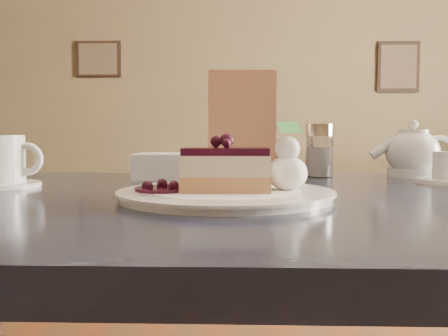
{
  "coord_description": "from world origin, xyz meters",
  "views": [
    {
      "loc": [
        0.11,
        -0.58,
        0.88
      ],
      "look_at": [
        0.08,
        0.06,
        0.83
      ],
      "focal_mm": 40.0,
      "sensor_mm": 36.0,
      "label": 1
    }
  ],
  "objects_px": {
    "cheesecake_slice": "(226,170)",
    "coffee_set": "(2,164)",
    "dessert_plate": "(226,195)",
    "main_table": "(227,247)",
    "tea_set": "(419,157)"
  },
  "relations": [
    {
      "from": "cheesecake_slice",
      "to": "coffee_set",
      "type": "bearing_deg",
      "value": 159.43
    },
    {
      "from": "dessert_plate",
      "to": "coffee_set",
      "type": "xyz_separation_m",
      "value": [
        -0.4,
        0.15,
        0.04
      ]
    },
    {
      "from": "dessert_plate",
      "to": "cheesecake_slice",
      "type": "height_order",
      "value": "cheesecake_slice"
    },
    {
      "from": "dessert_plate",
      "to": "coffee_set",
      "type": "bearing_deg",
      "value": 159.7
    },
    {
      "from": "dessert_plate",
      "to": "coffee_set",
      "type": "height_order",
      "value": "coffee_set"
    },
    {
      "from": "dessert_plate",
      "to": "main_table",
      "type": "bearing_deg",
      "value": 90.26
    },
    {
      "from": "cheesecake_slice",
      "to": "main_table",
      "type": "bearing_deg",
      "value": 90.0
    },
    {
      "from": "dessert_plate",
      "to": "coffee_set",
      "type": "distance_m",
      "value": 0.43
    },
    {
      "from": "coffee_set",
      "to": "tea_set",
      "type": "height_order",
      "value": "tea_set"
    },
    {
      "from": "main_table",
      "to": "tea_set",
      "type": "distance_m",
      "value": 0.52
    },
    {
      "from": "cheesecake_slice",
      "to": "coffee_set",
      "type": "height_order",
      "value": "coffee_set"
    },
    {
      "from": "coffee_set",
      "to": "tea_set",
      "type": "xyz_separation_m",
      "value": [
        0.8,
        0.21,
        0.0
      ]
    },
    {
      "from": "main_table",
      "to": "coffee_set",
      "type": "distance_m",
      "value": 0.43
    },
    {
      "from": "coffee_set",
      "to": "tea_set",
      "type": "bearing_deg",
      "value": 14.76
    },
    {
      "from": "main_table",
      "to": "coffee_set",
      "type": "bearing_deg",
      "value": 166.26
    }
  ]
}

